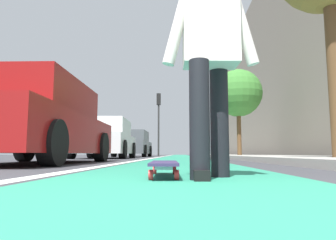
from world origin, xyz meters
TOP-DOWN VIEW (x-y plane):
  - ground_plane at (10.00, 0.00)m, footprint 80.00×80.00m
  - bike_lane_paint at (24.00, 0.00)m, footprint 56.00×1.83m
  - lane_stripe_white at (20.00, 1.07)m, footprint 52.00×0.16m
  - sidewalk_curb at (18.00, -3.20)m, footprint 52.00×3.20m
  - building_facade at (22.00, -6.17)m, footprint 40.00×1.20m
  - skateboard at (1.42, 0.10)m, footprint 0.85×0.24m
  - skater_person at (1.27, -0.25)m, footprint 0.47×0.72m
  - parked_car_near at (4.49, 2.63)m, footprint 4.40×2.03m
  - parked_car_mid at (10.63, 2.88)m, footprint 4.22×2.11m
  - parked_car_far at (16.57, 2.72)m, footprint 4.31×1.89m
  - traffic_light at (19.77, 1.47)m, footprint 0.33×0.28m
  - street_tree_mid at (13.37, -2.80)m, footprint 2.26×2.26m

SIDE VIEW (x-z plane):
  - ground_plane at x=10.00m, z-range 0.00..0.00m
  - bike_lane_paint at x=24.00m, z-range 0.00..0.00m
  - lane_stripe_white at x=20.00m, z-range 0.00..0.01m
  - sidewalk_curb at x=18.00m, z-range 0.00..0.11m
  - skateboard at x=1.42m, z-range 0.04..0.15m
  - parked_car_mid at x=10.63m, z-range -0.03..1.46m
  - parked_car_near at x=4.49m, z-range -0.03..1.46m
  - parked_car_far at x=16.57m, z-range -0.03..1.46m
  - skater_person at x=1.27m, z-range 0.12..1.76m
  - traffic_light at x=19.77m, z-range 0.83..5.19m
  - street_tree_mid at x=13.37m, z-range 0.95..5.14m
  - building_facade at x=22.00m, z-range 0.00..11.86m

